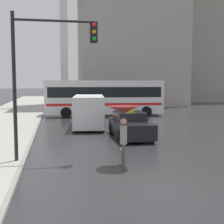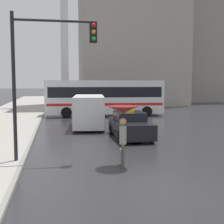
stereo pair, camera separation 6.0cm
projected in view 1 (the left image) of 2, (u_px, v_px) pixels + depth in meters
name	position (u px, v px, depth m)	size (l,w,h in m)	color
ground_plane	(155.00, 188.00, 9.36)	(300.00, 300.00, 0.00)	#2D2D30
taxi	(130.00, 126.00, 17.82)	(1.91, 4.38, 1.63)	black
ambulance_van	(89.00, 110.00, 21.71)	(2.58, 5.40, 2.22)	white
city_bus	(104.00, 96.00, 29.11)	(10.92, 3.03, 3.33)	silver
pedestrian_with_umbrella	(124.00, 116.00, 11.61)	(1.18, 1.18, 2.29)	#4C473D
traffic_light	(47.00, 60.00, 12.02)	(3.27, 0.38, 5.82)	black
building_tower_far	(200.00, 6.00, 51.35)	(14.45, 8.70, 31.24)	gray
monument_cross	(64.00, 18.00, 37.71)	(8.42, 0.90, 19.14)	white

